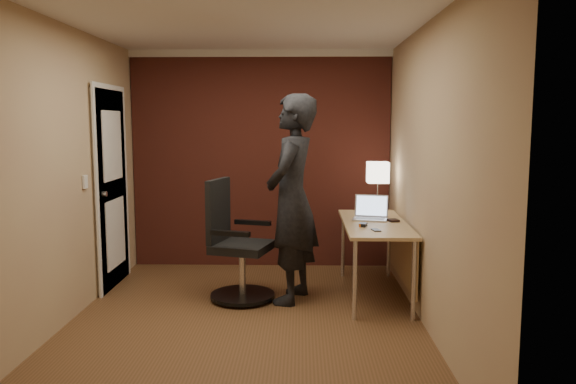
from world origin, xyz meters
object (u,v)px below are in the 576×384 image
object	(u,v)px
desk_lamp	(378,173)
person	(292,199)
laptop	(371,212)
mouse	(363,225)
desk	(382,235)
wallet	(393,220)
phone	(376,230)
office_chair	(235,248)

from	to	relation	value
desk_lamp	person	size ratio (longest dim) A/B	0.27
laptop	mouse	size ratio (longest dim) A/B	3.79
desk	person	distance (m)	0.96
wallet	mouse	bearing A→B (deg)	-139.85
desk	wallet	size ratio (longest dim) A/B	13.64
phone	office_chair	xyz separation A→B (m)	(-1.29, 0.29, -0.24)
desk_lamp	person	distance (m)	1.21
phone	wallet	xyz separation A→B (m)	(0.23, 0.46, 0.01)
wallet	office_chair	size ratio (longest dim) A/B	0.10
laptop	office_chair	bearing A→B (deg)	-166.34
desk	wallet	xyz separation A→B (m)	(0.11, 0.03, 0.14)
desk	office_chair	world-z (taller)	office_chair
phone	wallet	bearing A→B (deg)	51.90
laptop	desk_lamp	bearing A→B (deg)	74.59
desk_lamp	phone	world-z (taller)	desk_lamp
office_chair	person	bearing A→B (deg)	-2.07
desk_lamp	office_chair	distance (m)	1.75
mouse	phone	xyz separation A→B (m)	(0.09, -0.19, -0.01)
desk_lamp	person	xyz separation A→B (m)	(-0.90, -0.78, -0.17)
laptop	office_chair	distance (m)	1.39
mouse	office_chair	size ratio (longest dim) A/B	0.09
desk_lamp	desk	bearing A→B (deg)	-92.92
phone	person	xyz separation A→B (m)	(-0.75, 0.27, 0.24)
office_chair	mouse	bearing A→B (deg)	-4.51
phone	office_chair	bearing A→B (deg)	155.78
desk	mouse	distance (m)	0.35
wallet	desk_lamp	bearing A→B (deg)	97.77
desk	wallet	distance (m)	0.18
desk_lamp	phone	xyz separation A→B (m)	(-0.15, -1.05, -0.41)
desk_lamp	laptop	distance (m)	0.58
desk_lamp	mouse	size ratio (longest dim) A/B	5.35
desk	laptop	bearing A→B (deg)	117.65
laptop	phone	world-z (taller)	laptop
desk_lamp	laptop	bearing A→B (deg)	-105.41
mouse	office_chair	xyz separation A→B (m)	(-1.20, 0.09, -0.25)
wallet	office_chair	bearing A→B (deg)	-173.39
desk	wallet	bearing A→B (deg)	14.65
desk	laptop	size ratio (longest dim) A/B	3.96
laptop	person	size ratio (longest dim) A/B	0.19
desk_lamp	phone	bearing A→B (deg)	-98.06
desk_lamp	wallet	size ratio (longest dim) A/B	4.86
office_chair	phone	bearing A→B (deg)	-12.47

